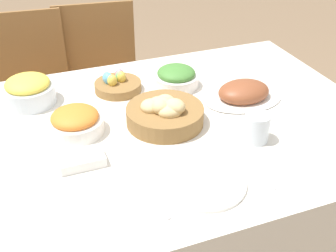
{
  "coord_description": "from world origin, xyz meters",
  "views": [
    {
      "loc": [
        -0.39,
        -1.15,
        1.53
      ],
      "look_at": [
        0.01,
        -0.08,
        0.78
      ],
      "focal_mm": 45.0,
      "sensor_mm": 36.0,
      "label": 1
    }
  ],
  "objects_px": {
    "egg_basket": "(117,84)",
    "knife": "(249,171)",
    "chair_far_left": "(30,97)",
    "pineapple_bowl": "(29,90)",
    "spoon": "(258,169)",
    "chair_far_center": "(102,85)",
    "ham_platter": "(244,93)",
    "green_salad_bowl": "(176,77)",
    "dinner_plate": "(204,182)",
    "drinking_cup": "(257,128)",
    "bread_basket": "(165,113)",
    "carrot_bowl": "(75,122)",
    "fork": "(156,195)",
    "butter_dish": "(82,160)"
  },
  "relations": [
    {
      "from": "green_salad_bowl",
      "to": "knife",
      "type": "height_order",
      "value": "green_salad_bowl"
    },
    {
      "from": "butter_dish",
      "to": "green_salad_bowl",
      "type": "bearing_deg",
      "value": 39.3
    },
    {
      "from": "spoon",
      "to": "chair_far_left",
      "type": "bearing_deg",
      "value": 117.82
    },
    {
      "from": "egg_basket",
      "to": "ham_platter",
      "type": "distance_m",
      "value": 0.49
    },
    {
      "from": "chair_far_center",
      "to": "egg_basket",
      "type": "xyz_separation_m",
      "value": [
        -0.05,
        -0.57,
        0.29
      ]
    },
    {
      "from": "chair_far_center",
      "to": "pineapple_bowl",
      "type": "distance_m",
      "value": 0.74
    },
    {
      "from": "egg_basket",
      "to": "drinking_cup",
      "type": "bearing_deg",
      "value": -56.07
    },
    {
      "from": "egg_basket",
      "to": "pineapple_bowl",
      "type": "bearing_deg",
      "value": 176.78
    },
    {
      "from": "chair_far_center",
      "to": "carrot_bowl",
      "type": "distance_m",
      "value": 0.9
    },
    {
      "from": "ham_platter",
      "to": "knife",
      "type": "distance_m",
      "value": 0.44
    },
    {
      "from": "knife",
      "to": "butter_dish",
      "type": "relative_size",
      "value": 1.42
    },
    {
      "from": "fork",
      "to": "drinking_cup",
      "type": "xyz_separation_m",
      "value": [
        0.39,
        0.14,
        0.05
      ]
    },
    {
      "from": "pineapple_bowl",
      "to": "spoon",
      "type": "distance_m",
      "value": 0.88
    },
    {
      "from": "carrot_bowl",
      "to": "butter_dish",
      "type": "relative_size",
      "value": 1.36
    },
    {
      "from": "egg_basket",
      "to": "fork",
      "type": "height_order",
      "value": "egg_basket"
    },
    {
      "from": "egg_basket",
      "to": "knife",
      "type": "relative_size",
      "value": 0.95
    },
    {
      "from": "egg_basket",
      "to": "ham_platter",
      "type": "xyz_separation_m",
      "value": [
        0.43,
        -0.24,
        0.0
      ]
    },
    {
      "from": "bread_basket",
      "to": "chair_far_center",
      "type": "bearing_deg",
      "value": 92.72
    },
    {
      "from": "butter_dish",
      "to": "bread_basket",
      "type": "bearing_deg",
      "value": 21.38
    },
    {
      "from": "pineapple_bowl",
      "to": "knife",
      "type": "bearing_deg",
      "value": -49.26
    },
    {
      "from": "carrot_bowl",
      "to": "pineapple_bowl",
      "type": "distance_m",
      "value": 0.29
    },
    {
      "from": "pineapple_bowl",
      "to": "chair_far_left",
      "type": "bearing_deg",
      "value": 89.78
    },
    {
      "from": "pineapple_bowl",
      "to": "fork",
      "type": "bearing_deg",
      "value": -67.54
    },
    {
      "from": "carrot_bowl",
      "to": "drinking_cup",
      "type": "xyz_separation_m",
      "value": [
        0.54,
        -0.25,
        0.01
      ]
    },
    {
      "from": "knife",
      "to": "chair_far_left",
      "type": "bearing_deg",
      "value": 113.04
    },
    {
      "from": "green_salad_bowl",
      "to": "butter_dish",
      "type": "xyz_separation_m",
      "value": [
        -0.45,
        -0.37,
        -0.02
      ]
    },
    {
      "from": "egg_basket",
      "to": "pineapple_bowl",
      "type": "distance_m",
      "value": 0.33
    },
    {
      "from": "chair_far_left",
      "to": "green_salad_bowl",
      "type": "distance_m",
      "value": 0.89
    },
    {
      "from": "chair_far_center",
      "to": "carrot_bowl",
      "type": "relative_size",
      "value": 4.79
    },
    {
      "from": "green_salad_bowl",
      "to": "drinking_cup",
      "type": "relative_size",
      "value": 1.86
    },
    {
      "from": "ham_platter",
      "to": "spoon",
      "type": "bearing_deg",
      "value": -113.25
    },
    {
      "from": "spoon",
      "to": "green_salad_bowl",
      "type": "bearing_deg",
      "value": 94.77
    },
    {
      "from": "chair_far_center",
      "to": "pineapple_bowl",
      "type": "bearing_deg",
      "value": -117.68
    },
    {
      "from": "chair_far_center",
      "to": "fork",
      "type": "height_order",
      "value": "chair_far_center"
    },
    {
      "from": "egg_basket",
      "to": "spoon",
      "type": "height_order",
      "value": "egg_basket"
    },
    {
      "from": "chair_far_left",
      "to": "spoon",
      "type": "distance_m",
      "value": 1.36
    },
    {
      "from": "dinner_plate",
      "to": "knife",
      "type": "distance_m",
      "value": 0.15
    },
    {
      "from": "bread_basket",
      "to": "drinking_cup",
      "type": "xyz_separation_m",
      "value": [
        0.24,
        -0.2,
        0.01
      ]
    },
    {
      "from": "chair_far_center",
      "to": "knife",
      "type": "xyz_separation_m",
      "value": [
        0.18,
        -1.2,
        0.27
      ]
    },
    {
      "from": "chair_far_center",
      "to": "egg_basket",
      "type": "bearing_deg",
      "value": -88.15
    },
    {
      "from": "drinking_cup",
      "to": "knife",
      "type": "bearing_deg",
      "value": -126.44
    },
    {
      "from": "spoon",
      "to": "knife",
      "type": "bearing_deg",
      "value": -178.19
    },
    {
      "from": "green_salad_bowl",
      "to": "knife",
      "type": "xyz_separation_m",
      "value": [
        0.0,
        -0.58,
        -0.04
      ]
    },
    {
      "from": "carrot_bowl",
      "to": "ham_platter",
      "type": "bearing_deg",
      "value": 0.07
    },
    {
      "from": "dinner_plate",
      "to": "spoon",
      "type": "bearing_deg",
      "value": 0.0
    },
    {
      "from": "chair_far_left",
      "to": "egg_basket",
      "type": "bearing_deg",
      "value": -55.22
    },
    {
      "from": "dinner_plate",
      "to": "carrot_bowl",
      "type": "bearing_deg",
      "value": 126.53
    },
    {
      "from": "chair_far_left",
      "to": "drinking_cup",
      "type": "xyz_separation_m",
      "value": [
        0.66,
        -1.06,
        0.31
      ]
    },
    {
      "from": "green_salad_bowl",
      "to": "dinner_plate",
      "type": "height_order",
      "value": "green_salad_bowl"
    },
    {
      "from": "fork",
      "to": "spoon",
      "type": "relative_size",
      "value": 1.0
    }
  ]
}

